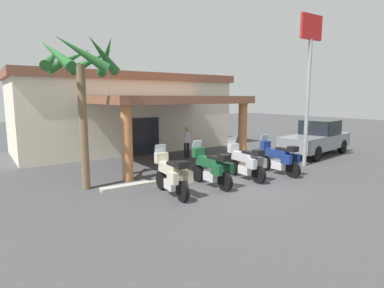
{
  "coord_description": "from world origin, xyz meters",
  "views": [
    {
      "loc": [
        -7.48,
        -8.66,
        3.24
      ],
      "look_at": [
        0.09,
        2.84,
        1.2
      ],
      "focal_mm": 29.56,
      "sensor_mm": 36.0,
      "label": 1
    }
  ],
  "objects": [
    {
      "name": "pedestrian",
      "position": [
        1.47,
        5.45,
        0.98
      ],
      "size": [
        0.53,
        0.32,
        1.69
      ],
      "rotation": [
        0.0,
        0.0,
        1.52
      ],
      "color": "black",
      "rests_on": "ground_plane"
    },
    {
      "name": "motel_building",
      "position": [
        -0.05,
        10.1,
        2.36
      ],
      "size": [
        13.17,
        10.95,
        4.63
      ],
      "rotation": [
        0.0,
        0.0,
        0.02
      ],
      "color": "silver",
      "rests_on": "ground_plane"
    },
    {
      "name": "motorcycle_cream",
      "position": [
        -2.44,
        0.21,
        0.7
      ],
      "size": [
        0.72,
        2.21,
        1.61
      ],
      "rotation": [
        0.0,
        0.0,
        1.52
      ],
      "color": "black",
      "rests_on": "ground_plane"
    },
    {
      "name": "pickup_truck_gray",
      "position": [
        8.13,
        2.25,
        0.94
      ],
      "size": [
        5.47,
        2.85,
        1.95
      ],
      "rotation": [
        0.0,
        0.0,
        0.19
      ],
      "color": "black",
      "rests_on": "ground_plane"
    },
    {
      "name": "motorcycle_green",
      "position": [
        -0.69,
        0.38,
        0.7
      ],
      "size": [
        0.72,
        2.21,
        1.61
      ],
      "rotation": [
        0.0,
        0.0,
        1.63
      ],
      "color": "black",
      "rests_on": "ground_plane"
    },
    {
      "name": "ground_plane",
      "position": [
        0.0,
        0.0,
        0.0
      ],
      "size": [
        80.0,
        80.0,
        0.0
      ],
      "primitive_type": "plane",
      "color": "#424244"
    },
    {
      "name": "curb_strip",
      "position": [
        0.19,
        1.85,
        0.06
      ],
      "size": [
        9.03,
        0.36,
        0.12
      ],
      "primitive_type": "cube",
      "color": "#ADA89E",
      "rests_on": "ground_plane"
    },
    {
      "name": "roadside_sign",
      "position": [
        5.16,
        0.76,
        4.62
      ],
      "size": [
        1.4,
        0.18,
        6.92
      ],
      "color": "#99999E",
      "rests_on": "ground_plane"
    },
    {
      "name": "palm_tree_roadside",
      "position": [
        -4.6,
        2.55,
        4.16
      ],
      "size": [
        2.7,
        2.74,
        5.34
      ],
      "color": "brown",
      "rests_on": "ground_plane"
    },
    {
      "name": "motorcycle_blue",
      "position": [
        2.83,
        0.3,
        0.7
      ],
      "size": [
        0.71,
        2.21,
        1.61
      ],
      "rotation": [
        0.0,
        0.0,
        1.59
      ],
      "color": "black",
      "rests_on": "ground_plane"
    },
    {
      "name": "motorcycle_silver",
      "position": [
        1.07,
        0.44,
        0.7
      ],
      "size": [
        0.71,
        2.21,
        1.61
      ],
      "rotation": [
        0.0,
        0.0,
        1.55
      ],
      "color": "black",
      "rests_on": "ground_plane"
    }
  ]
}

